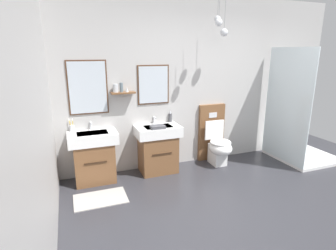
{
  "coord_description": "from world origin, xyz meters",
  "views": [
    {
      "loc": [
        -2.13,
        -2.16,
        1.89
      ],
      "look_at": [
        -0.76,
        1.54,
        0.81
      ],
      "focal_mm": 29.1,
      "sensor_mm": 36.0,
      "label": 1
    }
  ],
  "objects_px": {
    "vanity_sink_left": "(94,155)",
    "vanity_sink_right": "(158,147)",
    "soap_dispenser": "(170,118)",
    "toothbrush_cup": "(72,128)",
    "shower_tray": "(297,139)",
    "toilet": "(216,142)",
    "folded_hand_towel": "(158,127)"
  },
  "relations": [
    {
      "from": "vanity_sink_right",
      "to": "toothbrush_cup",
      "type": "relative_size",
      "value": 3.99
    },
    {
      "from": "folded_hand_towel",
      "to": "toilet",
      "type": "bearing_deg",
      "value": 6.41
    },
    {
      "from": "toothbrush_cup",
      "to": "soap_dispenser",
      "type": "height_order",
      "value": "toothbrush_cup"
    },
    {
      "from": "vanity_sink_right",
      "to": "soap_dispenser",
      "type": "xyz_separation_m",
      "value": [
        0.28,
        0.16,
        0.43
      ]
    },
    {
      "from": "folded_hand_towel",
      "to": "shower_tray",
      "type": "distance_m",
      "value": 2.57
    },
    {
      "from": "soap_dispenser",
      "to": "shower_tray",
      "type": "distance_m",
      "value": 2.32
    },
    {
      "from": "toilet",
      "to": "soap_dispenser",
      "type": "height_order",
      "value": "toilet"
    },
    {
      "from": "soap_dispenser",
      "to": "shower_tray",
      "type": "height_order",
      "value": "shower_tray"
    },
    {
      "from": "vanity_sink_left",
      "to": "shower_tray",
      "type": "relative_size",
      "value": 0.39
    },
    {
      "from": "toilet",
      "to": "toothbrush_cup",
      "type": "bearing_deg",
      "value": 176.0
    },
    {
      "from": "toothbrush_cup",
      "to": "vanity_sink_right",
      "type": "bearing_deg",
      "value": -6.92
    },
    {
      "from": "toothbrush_cup",
      "to": "folded_hand_towel",
      "type": "distance_m",
      "value": 1.25
    },
    {
      "from": "toilet",
      "to": "folded_hand_towel",
      "type": "bearing_deg",
      "value": -173.59
    },
    {
      "from": "vanity_sink_left",
      "to": "toothbrush_cup",
      "type": "xyz_separation_m",
      "value": [
        -0.27,
        0.15,
        0.41
      ]
    },
    {
      "from": "toilet",
      "to": "toothbrush_cup",
      "type": "xyz_separation_m",
      "value": [
        -2.31,
        0.16,
        0.44
      ]
    },
    {
      "from": "shower_tray",
      "to": "vanity_sink_left",
      "type": "bearing_deg",
      "value": 173.62
    },
    {
      "from": "soap_dispenser",
      "to": "toothbrush_cup",
      "type": "bearing_deg",
      "value": -179.63
    },
    {
      "from": "vanity_sink_right",
      "to": "shower_tray",
      "type": "relative_size",
      "value": 0.39
    },
    {
      "from": "toothbrush_cup",
      "to": "vanity_sink_left",
      "type": "bearing_deg",
      "value": -29.78
    },
    {
      "from": "soap_dispenser",
      "to": "vanity_sink_right",
      "type": "bearing_deg",
      "value": -149.55
    },
    {
      "from": "vanity_sink_left",
      "to": "vanity_sink_right",
      "type": "xyz_separation_m",
      "value": [
        0.99,
        0.0,
        0.0
      ]
    },
    {
      "from": "toilet",
      "to": "shower_tray",
      "type": "height_order",
      "value": "shower_tray"
    },
    {
      "from": "vanity_sink_left",
      "to": "soap_dispenser",
      "type": "relative_size",
      "value": 4.3
    },
    {
      "from": "toothbrush_cup",
      "to": "soap_dispenser",
      "type": "distance_m",
      "value": 1.53
    },
    {
      "from": "vanity_sink_right",
      "to": "toothbrush_cup",
      "type": "height_order",
      "value": "toothbrush_cup"
    },
    {
      "from": "vanity_sink_right",
      "to": "soap_dispenser",
      "type": "height_order",
      "value": "soap_dispenser"
    },
    {
      "from": "shower_tray",
      "to": "vanity_sink_right",
      "type": "bearing_deg",
      "value": 171.12
    },
    {
      "from": "toilet",
      "to": "soap_dispenser",
      "type": "bearing_deg",
      "value": 167.55
    },
    {
      "from": "folded_hand_towel",
      "to": "vanity_sink_right",
      "type": "bearing_deg",
      "value": 73.03
    },
    {
      "from": "vanity_sink_left",
      "to": "toilet",
      "type": "xyz_separation_m",
      "value": [
        2.04,
        -0.01,
        -0.03
      ]
    },
    {
      "from": "vanity_sink_left",
      "to": "vanity_sink_right",
      "type": "bearing_deg",
      "value": 0.0
    },
    {
      "from": "vanity_sink_right",
      "to": "shower_tray",
      "type": "xyz_separation_m",
      "value": [
        2.48,
        -0.39,
        -0.02
      ]
    }
  ]
}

